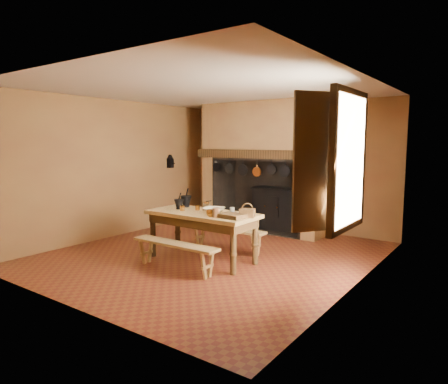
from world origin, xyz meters
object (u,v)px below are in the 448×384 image
at_px(iron_range, 277,208).
at_px(mixing_bowl, 214,210).
at_px(wicker_basket, 247,212).
at_px(work_table, 202,220).
at_px(coffee_grinder, 207,206).
at_px(bench_front, 175,250).

distance_m(iron_range, mixing_bowl, 2.79).
xyz_separation_m(iron_range, wicker_basket, (0.95, -2.75, 0.39)).
height_order(iron_range, mixing_bowl, iron_range).
bearing_deg(wicker_basket, iron_range, 87.83).
relative_size(mixing_bowl, wicker_basket, 1.30).
bearing_deg(iron_range, work_table, -87.62).
bearing_deg(iron_range, wicker_basket, -71.02).
xyz_separation_m(work_table, coffee_grinder, (-0.06, 0.20, 0.19)).
distance_m(work_table, wicker_basket, 0.85).
bearing_deg(mixing_bowl, coffee_grinder, 151.35).
xyz_separation_m(mixing_bowl, wicker_basket, (0.63, 0.00, 0.03)).
bearing_deg(bench_front, work_table, 90.00).
xyz_separation_m(work_table, wicker_basket, (0.83, 0.06, 0.20)).
height_order(coffee_grinder, wicker_basket, wicker_basket).
distance_m(mixing_bowl, wicker_basket, 0.63).
distance_m(iron_range, bench_front, 3.48).
bearing_deg(wicker_basket, work_table, 163.18).
bearing_deg(coffee_grinder, work_table, -96.06).
bearing_deg(mixing_bowl, wicker_basket, 0.41).
xyz_separation_m(bench_front, mixing_bowl, (0.20, 0.72, 0.53)).
xyz_separation_m(iron_range, bench_front, (0.12, -3.47, -0.16)).
bearing_deg(mixing_bowl, iron_range, 96.55).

